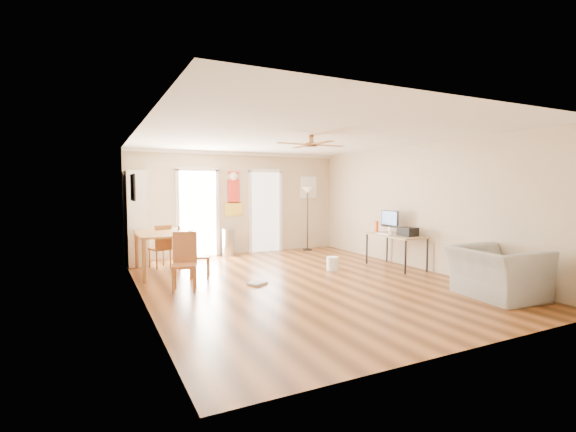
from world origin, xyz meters
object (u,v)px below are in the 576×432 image
computer_desk (396,251)px  printer (408,232)px  dining_chair_right_a (188,247)px  dining_chair_far (160,246)px  bookshelf (136,218)px  wastebasket_a (332,264)px  trash_can (229,242)px  armchair (497,273)px  dining_table (163,252)px  dining_chair_right_b (200,254)px  torchiere_lamp (308,219)px  dining_chair_near (184,262)px

computer_desk → printer: 0.52m
dining_chair_right_a → dining_chair_far: (-0.52, 0.29, 0.00)m
bookshelf → wastebasket_a: 4.43m
trash_can → computer_desk: (2.72, -3.00, 0.01)m
dining_chair_right_a → dining_chair_far: size_ratio=1.00×
bookshelf → armchair: 7.16m
bookshelf → dining_chair_right_a: size_ratio=2.29×
bookshelf → dining_chair_far: (0.40, -0.63, -0.58)m
dining_table → dining_chair_right_b: (0.55, -0.75, 0.04)m
torchiere_lamp → armchair: size_ratio=1.43×
trash_can → computer_desk: computer_desk is taller
dining_table → computer_desk: bearing=-19.8°
dining_table → dining_chair_far: 0.59m
dining_chair_near → dining_chair_far: dining_chair_near is taller
bookshelf → dining_chair_right_a: bearing=-52.6°
dining_table → dining_chair_far: bearing=87.0°
dining_table → dining_chair_near: 1.62m
dining_chair_right_a → dining_chair_far: 0.60m
dining_chair_near → wastebasket_a: size_ratio=3.43×
dining_chair_near → bookshelf: bearing=116.0°
dining_chair_right_b → armchair: (3.75, -3.41, -0.06)m
bookshelf → wastebasket_a: bearing=-42.8°
dining_chair_far → trash_can: dining_chair_far is taller
bookshelf → armchair: bookshelf is taller
dining_chair_right_a → computer_desk: 4.42m
printer → armchair: 2.32m
bookshelf → dining_chair_near: size_ratio=2.17×
dining_chair_far → dining_chair_right_b: bearing=92.5°
bookshelf → dining_chair_right_a: (0.92, -0.93, -0.58)m
printer → dining_table: bearing=154.2°
computer_desk → bookshelf: bearing=149.8°
dining_chair_right_b → dining_chair_right_a: bearing=19.7°
computer_desk → wastebasket_a: 1.42m
torchiere_lamp → printer: torchiere_lamp is taller
bookshelf → dining_chair_near: bookshelf is taller
computer_desk → armchair: size_ratio=1.09×
wastebasket_a → dining_table: bearing=157.8°
torchiere_lamp → trash_can: bearing=177.7°
dining_chair_right_b → trash_can: size_ratio=1.33×
trash_can → computer_desk: bearing=-47.7°
bookshelf → dining_chair_near: bearing=-88.4°
dining_chair_near → trash_can: 3.45m
dining_chair_far → armchair: bearing=113.2°
dining_chair_right_b → printer: bearing=-86.2°
dining_chair_right_a → dining_chair_right_b: dining_chair_right_a is taller
dining_chair_far → dining_chair_near: bearing=72.5°
bookshelf → dining_table: size_ratio=1.26×
dining_chair_near → printer: (4.52, -0.28, 0.31)m
trash_can → computer_desk: 4.05m
trash_can → printer: (2.80, -3.27, 0.45)m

